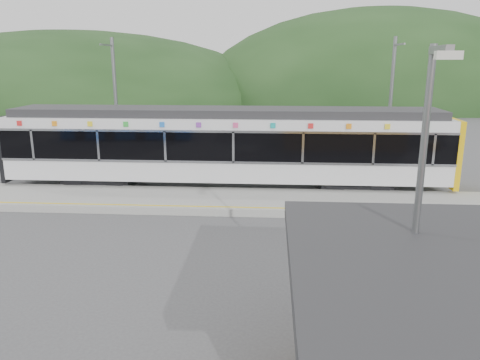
{
  "coord_description": "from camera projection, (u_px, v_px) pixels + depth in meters",
  "views": [
    {
      "loc": [
        1.09,
        -15.41,
        5.9
      ],
      "look_at": [
        -0.02,
        1.0,
        1.66
      ],
      "focal_mm": 35.0,
      "sensor_mm": 36.0,
      "label": 1
    }
  ],
  "objects": [
    {
      "name": "ground",
      "position": [
        239.0,
        233.0,
        16.43
      ],
      "size": [
        120.0,
        120.0,
        0.0
      ],
      "primitive_type": "plane",
      "color": "#4C4C4F",
      "rests_on": "ground"
    },
    {
      "name": "hills",
      "position": [
        383.0,
        194.0,
        21.13
      ],
      "size": [
        146.0,
        149.0,
        26.0
      ],
      "color": "#1E3D19",
      "rests_on": "ground"
    },
    {
      "name": "platform",
      "position": [
        244.0,
        201.0,
        19.58
      ],
      "size": [
        26.0,
        3.2,
        0.3
      ],
      "primitive_type": "cube",
      "color": "#9E9E99",
      "rests_on": "ground"
    },
    {
      "name": "yellow_line",
      "position": [
        242.0,
        207.0,
        18.28
      ],
      "size": [
        26.0,
        0.1,
        0.01
      ],
      "primitive_type": "cube",
      "color": "yellow",
      "rests_on": "platform"
    },
    {
      "name": "train",
      "position": [
        226.0,
        145.0,
        21.77
      ],
      "size": [
        20.44,
        3.01,
        3.74
      ],
      "color": "black",
      "rests_on": "ground"
    },
    {
      "name": "catenary_mast_west",
      "position": [
        116.0,
        104.0,
        24.25
      ],
      "size": [
        0.18,
        1.8,
        7.0
      ],
      "color": "slate",
      "rests_on": "ground"
    },
    {
      "name": "catenary_mast_east",
      "position": [
        390.0,
        106.0,
        23.33
      ],
      "size": [
        0.18,
        1.8,
        7.0
      ],
      "color": "slate",
      "rests_on": "ground"
    },
    {
      "name": "lamp_post",
      "position": [
        421.0,
        198.0,
        7.81
      ],
      "size": [
        0.36,
        1.09,
        6.14
      ],
      "rotation": [
        0.0,
        0.0,
        -0.09
      ],
      "color": "slate",
      "rests_on": "ground"
    }
  ]
}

